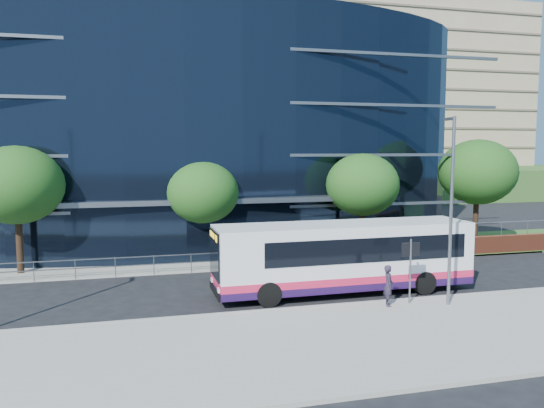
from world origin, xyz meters
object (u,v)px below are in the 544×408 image
object	(u,v)px
tree_dist_e	(385,166)
tree_dist_f	(483,167)
tree_far_a	(17,185)
city_bus	(346,256)
pedestrian	(388,285)
street_sign	(410,258)
tree_far_b	(203,193)
tree_far_d	(477,172)
tree_far_c	(363,185)
streetlight_east	(451,205)

from	to	relation	value
tree_dist_e	tree_dist_f	distance (m)	16.13
tree_far_a	city_bus	size ratio (longest dim) A/B	0.57
tree_dist_f	pedestrian	world-z (taller)	tree_dist_f
city_bus	pedestrian	size ratio (longest dim) A/B	7.04
street_sign	tree_dist_e	size ratio (longest dim) A/B	0.43
tree_dist_e	pedestrian	distance (m)	46.63
tree_dist_f	pedestrian	size ratio (longest dim) A/B	3.46
tree_far_a	tree_dist_e	bearing A→B (deg)	39.96
tree_far_b	pedestrian	distance (m)	13.30
tree_dist_e	tree_dist_f	bearing A→B (deg)	7.13
city_bus	tree_far_b	bearing A→B (deg)	123.78
tree_far_b	tree_dist_e	xyz separation A→B (m)	(27.00, 30.50, 0.33)
street_sign	tree_far_a	xyz separation A→B (m)	(-17.50, 10.59, 2.71)
tree_far_b	pedestrian	xyz separation A→B (m)	(6.43, -11.20, -3.19)
tree_far_d	tree_dist_e	xyz separation A→B (m)	(8.00, 30.00, -0.65)
tree_dist_f	city_bus	xyz separation A→B (m)	(-37.33, -40.83, -2.45)
tree_far_c	city_bus	distance (m)	9.37
tree_far_b	tree_far_c	distance (m)	10.02
tree_far_c	streetlight_east	xyz separation A→B (m)	(-1.00, -11.17, -0.10)
city_bus	pedestrian	distance (m)	3.06
tree_far_a	tree_dist_e	xyz separation A→B (m)	(37.00, 31.00, -0.33)
tree_far_b	streetlight_east	size ratio (longest dim) A/B	0.76
street_sign	tree_far_d	distance (m)	16.61
tree_far_a	city_bus	distance (m)	17.79
tree_far_a	tree_dist_f	xyz separation A→B (m)	(53.00, 33.00, -0.65)
tree_far_b	city_bus	distance (m)	10.37
street_sign	tree_far_a	distance (m)	20.63
street_sign	tree_far_b	xyz separation A→B (m)	(-7.50, 11.09, 2.06)
tree_far_d	tree_dist_f	world-z (taller)	tree_far_d
street_sign	tree_dist_e	distance (m)	45.99
pedestrian	tree_dist_e	bearing A→B (deg)	-9.04
pedestrian	streetlight_east	bearing A→B (deg)	-83.30
street_sign	pedestrian	bearing A→B (deg)	-174.09
tree_far_b	streetlight_east	world-z (taller)	streetlight_east
tree_far_b	tree_dist_e	distance (m)	40.74
tree_far_b	pedestrian	size ratio (longest dim) A/B	3.46
tree_far_d	tree_dist_e	bearing A→B (deg)	75.07
street_sign	city_bus	bearing A→B (deg)	123.54
tree_dist_f	city_bus	bearing A→B (deg)	-132.43
streetlight_east	city_bus	xyz separation A→B (m)	(-3.33, 3.34, -2.68)
tree_far_b	streetlight_east	bearing A→B (deg)	-52.37
tree_far_d	pedestrian	bearing A→B (deg)	-137.05
tree_far_b	tree_dist_f	xyz separation A→B (m)	(43.00, 32.50, 0.00)
tree_dist_e	city_bus	bearing A→B (deg)	-118.78
tree_far_a	tree_far_c	distance (m)	20.00
tree_far_a	pedestrian	size ratio (longest dim) A/B	3.99
tree_far_a	city_bus	bearing A→B (deg)	-26.55
tree_dist_e	streetlight_east	world-z (taller)	streetlight_east
street_sign	pedestrian	distance (m)	1.55
tree_far_c	tree_dist_f	world-z (taller)	tree_far_c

